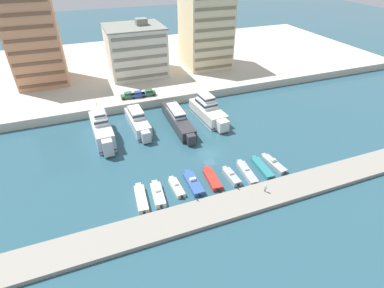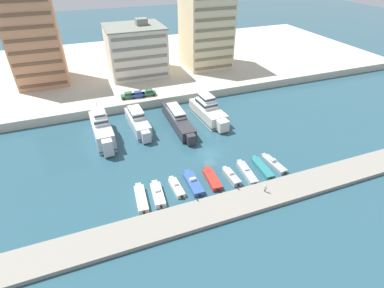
{
  "view_description": "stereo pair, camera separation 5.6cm",
  "coord_description": "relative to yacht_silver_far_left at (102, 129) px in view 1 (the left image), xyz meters",
  "views": [
    {
      "loc": [
        -23.55,
        -50.02,
        39.24
      ],
      "look_at": [
        -3.71,
        1.62,
        2.5
      ],
      "focal_mm": 28.0,
      "sensor_mm": 36.0,
      "label": 1
    },
    {
      "loc": [
        -23.5,
        -50.04,
        39.24
      ],
      "look_at": [
        -3.71,
        1.62,
        2.5
      ],
      "focal_mm": 28.0,
      "sensor_mm": 36.0,
      "label": 2
    }
  ],
  "objects": [
    {
      "name": "quay_promenade",
      "position": [
        21.63,
        47.07,
        -1.55
      ],
      "size": [
        180.0,
        70.0,
        2.39
      ],
      "primitive_type": "cube",
      "color": "beige",
      "rests_on": "ground"
    },
    {
      "name": "motorboat_blue_center_left",
      "position": [
        14.26,
        -23.52,
        -2.23
      ],
      "size": [
        2.21,
        7.81,
        1.52
      ],
      "color": "#33569E",
      "rests_on": "ground"
    },
    {
      "name": "ground_plane",
      "position": [
        21.63,
        -14.96,
        -2.74
      ],
      "size": [
        400.0,
        400.0,
        0.0
      ],
      "primitive_type": "plane",
      "color": "#285160"
    },
    {
      "name": "car_green_far_left",
      "position": [
        9.37,
        15.83,
        0.62
      ],
      "size": [
        4.11,
        1.93,
        1.8
      ],
      "color": "#2D6642",
      "rests_on": "quay_promenade"
    },
    {
      "name": "motorboat_grey_mid_right",
      "position": [
        25.74,
        -24.35,
        -2.27
      ],
      "size": [
        2.41,
        8.14,
        1.27
      ],
      "color": "#9EA3A8",
      "rests_on": "ground"
    },
    {
      "name": "motorboat_cream_far_left",
      "position": [
        3.77,
        -24.14,
        -2.2
      ],
      "size": [
        2.39,
        7.89,
        1.08
      ],
      "color": "beige",
      "rests_on": "ground"
    },
    {
      "name": "pier_dock",
      "position": [
        21.63,
        -31.47,
        -2.34
      ],
      "size": [
        120.0,
        6.21,
        0.81
      ],
      "primitive_type": "cube",
      "color": "gray",
      "rests_on": "ground"
    },
    {
      "name": "pedestrian_near_edge",
      "position": [
        25.77,
        -30.94,
        -0.92
      ],
      "size": [
        0.42,
        0.59,
        1.7
      ],
      "color": "#7A6B56",
      "rests_on": "pier_dock"
    },
    {
      "name": "yacht_silver_far_left",
      "position": [
        0.0,
        0.0,
        0.0
      ],
      "size": [
        4.56,
        16.94,
        8.95
      ],
      "color": "silver",
      "rests_on": "ground"
    },
    {
      "name": "yacht_silver_left",
      "position": [
        9.02,
        1.87,
        -0.75
      ],
      "size": [
        4.41,
        15.79,
        6.77
      ],
      "color": "silver",
      "rests_on": "ground"
    },
    {
      "name": "bollard_west",
      "position": [
        13.09,
        -28.62,
        -1.6
      ],
      "size": [
        0.2,
        0.2,
        0.61
      ],
      "color": "#2D2D33",
      "rests_on": "pier_dock"
    },
    {
      "name": "apartment_block_mid_left",
      "position": [
        41.52,
        34.73,
        12.42
      ],
      "size": [
        15.57,
        15.55,
        27.43
      ],
      "color": "beige",
      "rests_on": "quay_promenade"
    },
    {
      "name": "yacht_charcoal_mid_left",
      "position": [
        19.02,
        -0.22,
        -1.02
      ],
      "size": [
        3.8,
        20.7,
        6.05
      ],
      "color": "#333338",
      "rests_on": "ground"
    },
    {
      "name": "motorboat_white_left",
      "position": [
        6.92,
        -24.16,
        -2.19
      ],
      "size": [
        2.46,
        7.25,
        1.53
      ],
      "color": "white",
      "rests_on": "ground"
    },
    {
      "name": "motorboat_red_center",
      "position": [
        18.25,
        -23.67,
        -2.26
      ],
      "size": [
        2.38,
        7.35,
        0.96
      ],
      "color": "red",
      "rests_on": "ground"
    },
    {
      "name": "motorboat_cream_mid_left",
      "position": [
        10.83,
        -23.43,
        -2.29
      ],
      "size": [
        1.81,
        6.29,
        1.3
      ],
      "color": "beige",
      "rests_on": "ground"
    },
    {
      "name": "motorboat_teal_right",
      "position": [
        29.56,
        -24.08,
        -2.3
      ],
      "size": [
        2.17,
        7.96,
        0.89
      ],
      "color": "teal",
      "rests_on": "ground"
    },
    {
      "name": "car_blue_left",
      "position": [
        12.2,
        15.46,
        0.62
      ],
      "size": [
        4.15,
        2.02,
        1.8
      ],
      "color": "#28428E",
      "rests_on": "quay_promenade"
    },
    {
      "name": "bollard_west_mid",
      "position": [
        21.42,
        -28.62,
        -1.6
      ],
      "size": [
        0.2,
        0.2,
        0.61
      ],
      "color": "#2D2D33",
      "rests_on": "pier_dock"
    },
    {
      "name": "yacht_ivory_center_left",
      "position": [
        27.86,
        0.49,
        -0.46
      ],
      "size": [
        6.0,
        16.92,
        8.15
      ],
      "color": "silver",
      "rests_on": "ground"
    },
    {
      "name": "car_green_mid_left",
      "position": [
        15.36,
        15.47,
        0.62
      ],
      "size": [
        4.13,
        1.98,
        1.8
      ],
      "color": "#2D6642",
      "rests_on": "quay_promenade"
    },
    {
      "name": "apartment_block_left",
      "position": [
        16.47,
        35.31,
        7.51
      ],
      "size": [
        18.63,
        16.43,
        17.62
      ],
      "color": "silver",
      "rests_on": "quay_promenade"
    },
    {
      "name": "apartment_block_far_left",
      "position": [
        -13.25,
        37.95,
        13.18
      ],
      "size": [
        14.9,
        14.3,
        28.93
      ],
      "color": "tan",
      "rests_on": "quay_promenade"
    },
    {
      "name": "motorboat_grey_far_right",
      "position": [
        32.68,
        -23.72,
        -2.34
      ],
      "size": [
        2.38,
        7.53,
        1.34
      ],
      "color": "#9EA3A8",
      "rests_on": "ground"
    },
    {
      "name": "motorboat_grey_center_right",
      "position": [
        22.13,
        -24.43,
        -2.2
      ],
      "size": [
        1.89,
        6.11,
        1.47
      ],
      "color": "#9EA3A8",
      "rests_on": "ground"
    }
  ]
}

